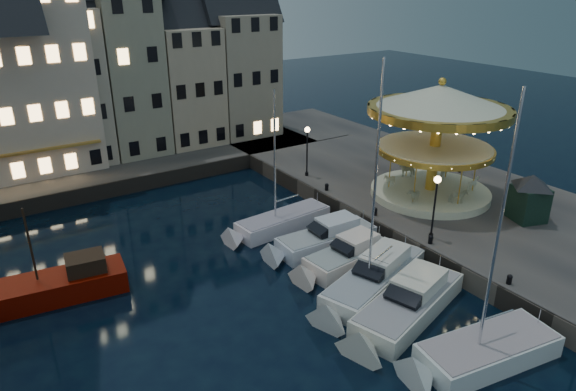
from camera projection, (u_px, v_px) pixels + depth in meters
ground at (353, 299)px, 28.51m from camera, size 160.00×160.00×0.00m
quay_east at (441, 198)px, 40.02m from camera, size 16.00×56.00×1.30m
quay_north at (80, 171)px, 45.67m from camera, size 44.00×12.00×1.30m
quaywall_e at (363, 223)px, 35.93m from camera, size 0.15×44.00×1.30m
quaywall_n at (123, 187)px, 42.09m from camera, size 48.00×0.15×1.30m
streetlamp_b at (435, 198)px, 31.40m from camera, size 0.44×0.44×4.17m
streetlamp_c at (307, 144)px, 41.77m from camera, size 0.44×0.44×4.17m
streetlamp_d at (463, 141)px, 42.55m from camera, size 0.44×0.44×4.17m
bollard_a at (509, 279)px, 27.42m from camera, size 0.30×0.30×0.57m
bollard_b at (431, 239)px, 31.65m from camera, size 0.30×0.30×0.57m
bollard_c at (375, 211)px, 35.48m from camera, size 0.30×0.30×0.57m
bollard_d at (327, 187)px, 39.71m from camera, size 0.30×0.30×0.57m
townhouse_nc at (59, 76)px, 44.06m from camera, size 6.82×8.00×14.80m
townhouse_nd at (125, 64)px, 46.80m from camera, size 5.50×8.00×15.80m
townhouse_ne at (182, 75)px, 50.17m from camera, size 6.16×8.00×12.80m
townhouse_nf at (237, 65)px, 53.06m from camera, size 6.82×8.00×13.80m
motorboat_a at (478, 354)px, 23.47m from camera, size 7.88×3.70×13.05m
motorboat_b at (405, 307)px, 26.71m from camera, size 8.93×4.91×2.15m
motorboat_c at (372, 280)px, 29.02m from camera, size 9.22×5.11×12.38m
motorboat_d at (344, 259)px, 31.30m from camera, size 6.97×2.81×2.15m
motorboat_e at (322, 240)px, 33.56m from camera, size 7.82×2.46×2.15m
motorboat_f at (277, 224)px, 36.06m from camera, size 8.15×2.66×10.78m
red_fishing_boat at (63, 285)px, 28.52m from camera, size 7.27×3.33×5.80m
carousel at (438, 120)px, 36.61m from camera, size 10.12×10.12×8.85m
ticket_kiosk at (531, 190)px, 34.08m from camera, size 3.15×3.15×3.69m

